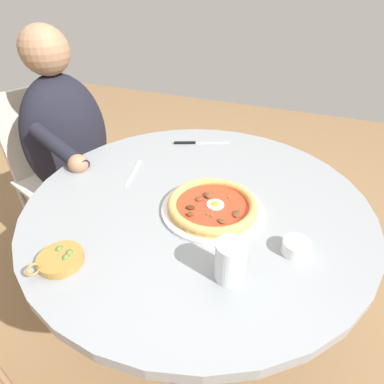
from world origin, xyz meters
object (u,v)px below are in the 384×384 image
(water_glass, at_px, (230,263))
(cafe_chair_diner, at_px, (60,163))
(steak_knife, at_px, (193,143))
(ramekin_capers, at_px, (296,247))
(olive_pan, at_px, (60,259))
(fork_utensil, at_px, (133,173))
(dining_table, at_px, (197,233))
(pizza_on_plate, at_px, (212,206))
(diner_person, at_px, (77,177))

(water_glass, distance_m, cafe_chair_diner, 1.17)
(steak_knife, bearing_deg, ramekin_capers, 44.74)
(ramekin_capers, height_order, olive_pan, olive_pan)
(steak_knife, relative_size, fork_utensil, 1.23)
(olive_pan, bearing_deg, dining_table, 150.97)
(steak_knife, bearing_deg, pizza_on_plate, 29.31)
(steak_knife, height_order, cafe_chair_diner, cafe_chair_diner)
(cafe_chair_diner, bearing_deg, steak_knife, 95.93)
(water_glass, bearing_deg, pizza_on_plate, -151.77)
(steak_knife, distance_m, diner_person, 0.61)
(pizza_on_plate, xyz_separation_m, steak_knife, (-0.38, -0.21, -0.01))
(dining_table, distance_m, ramekin_capers, 0.37)
(dining_table, relative_size, water_glass, 10.35)
(diner_person, bearing_deg, dining_table, 72.43)
(dining_table, bearing_deg, pizza_on_plate, 55.25)
(pizza_on_plate, relative_size, water_glass, 2.93)
(pizza_on_plate, xyz_separation_m, ramekin_capers, (0.08, 0.24, 0.00))
(pizza_on_plate, height_order, steak_knife, pizza_on_plate)
(fork_utensil, distance_m, diner_person, 0.53)
(water_glass, xyz_separation_m, ramekin_capers, (-0.13, 0.13, -0.03))
(cafe_chair_diner, bearing_deg, pizza_on_plate, 70.96)
(fork_utensil, bearing_deg, pizza_on_plate, 74.11)
(pizza_on_plate, xyz_separation_m, olive_pan, (0.32, -0.27, -0.01))
(dining_table, bearing_deg, steak_knife, -155.82)
(pizza_on_plate, height_order, fork_utensil, pizza_on_plate)
(fork_utensil, bearing_deg, water_glass, 55.03)
(steak_knife, xyz_separation_m, olive_pan, (0.71, -0.05, 0.01))
(steak_knife, xyz_separation_m, cafe_chair_diner, (0.07, -0.69, -0.21))
(steak_knife, distance_m, fork_utensil, 0.31)
(fork_utensil, relative_size, cafe_chair_diner, 0.19)
(olive_pan, bearing_deg, ramekin_capers, 115.74)
(ramekin_capers, bearing_deg, steak_knife, -135.26)
(olive_pan, bearing_deg, water_glass, 106.39)
(water_glass, distance_m, olive_pan, 0.40)
(fork_utensil, bearing_deg, steak_knife, 160.55)
(water_glass, relative_size, steak_knife, 0.48)
(water_glass, relative_size, ramekin_capers, 1.50)
(dining_table, bearing_deg, fork_utensil, -100.47)
(pizza_on_plate, relative_size, steak_knife, 1.41)
(pizza_on_plate, bearing_deg, fork_utensil, -105.89)
(dining_table, height_order, fork_utensil, fork_utensil)
(water_glass, height_order, olive_pan, water_glass)
(dining_table, height_order, diner_person, diner_person)
(ramekin_capers, height_order, fork_utensil, ramekin_capers)
(pizza_on_plate, bearing_deg, water_glass, 28.23)
(pizza_on_plate, height_order, water_glass, water_glass)
(dining_table, relative_size, cafe_chair_diner, 1.15)
(dining_table, distance_m, pizza_on_plate, 0.18)
(dining_table, bearing_deg, water_glass, 34.64)
(fork_utensil, xyz_separation_m, cafe_chair_diner, (-0.22, -0.58, -0.20))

